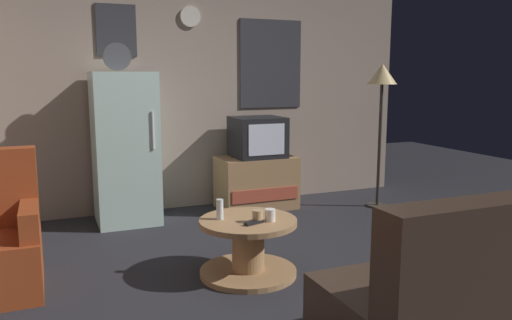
# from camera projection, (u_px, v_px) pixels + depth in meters

# --- Properties ---
(ground_plane) EXTENTS (12.00, 12.00, 0.00)m
(ground_plane) POSITION_uv_depth(u_px,v_px,m) (289.00, 284.00, 3.61)
(ground_plane) COLOR #232328
(wall_with_art) EXTENTS (5.20, 0.12, 2.51)m
(wall_with_art) POSITION_uv_depth(u_px,v_px,m) (193.00, 94.00, 5.64)
(wall_with_art) COLOR gray
(wall_with_art) RESTS_ON ground_plane
(fridge) EXTENTS (0.60, 0.62, 1.77)m
(fridge) POSITION_uv_depth(u_px,v_px,m) (125.00, 148.00, 5.05)
(fridge) COLOR silver
(fridge) RESTS_ON ground_plane
(tv_stand) EXTENTS (0.84, 0.53, 0.58)m
(tv_stand) POSITION_uv_depth(u_px,v_px,m) (256.00, 182.00, 5.66)
(tv_stand) COLOR #9E754C
(tv_stand) RESTS_ON ground_plane
(crt_tv) EXTENTS (0.54, 0.51, 0.44)m
(crt_tv) POSITION_uv_depth(u_px,v_px,m) (258.00, 137.00, 5.59)
(crt_tv) COLOR black
(crt_tv) RESTS_ON tv_stand
(standing_lamp) EXTENTS (0.32, 0.32, 1.59)m
(standing_lamp) POSITION_uv_depth(u_px,v_px,m) (382.00, 85.00, 5.54)
(standing_lamp) COLOR #332D28
(standing_lamp) RESTS_ON ground_plane
(coffee_table) EXTENTS (0.72, 0.72, 0.43)m
(coffee_table) POSITION_uv_depth(u_px,v_px,m) (248.00, 247.00, 3.76)
(coffee_table) COLOR #9E754C
(coffee_table) RESTS_ON ground_plane
(wine_glass) EXTENTS (0.05, 0.05, 0.15)m
(wine_glass) POSITION_uv_depth(u_px,v_px,m) (220.00, 209.00, 3.71)
(wine_glass) COLOR silver
(wine_glass) RESTS_ON coffee_table
(mug_ceramic_white) EXTENTS (0.08, 0.08, 0.09)m
(mug_ceramic_white) POSITION_uv_depth(u_px,v_px,m) (270.00, 215.00, 3.67)
(mug_ceramic_white) COLOR silver
(mug_ceramic_white) RESTS_ON coffee_table
(mug_ceramic_tan) EXTENTS (0.08, 0.08, 0.09)m
(mug_ceramic_tan) POSITION_uv_depth(u_px,v_px,m) (258.00, 216.00, 3.64)
(mug_ceramic_tan) COLOR tan
(mug_ceramic_tan) RESTS_ON coffee_table
(remote_control) EXTENTS (0.16, 0.09, 0.02)m
(remote_control) POSITION_uv_depth(u_px,v_px,m) (254.00, 223.00, 3.60)
(remote_control) COLOR black
(remote_control) RESTS_ON coffee_table
(couch) EXTENTS (1.70, 0.80, 0.92)m
(couch) POSITION_uv_depth(u_px,v_px,m) (488.00, 297.00, 2.69)
(couch) COLOR #38281E
(couch) RESTS_ON ground_plane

